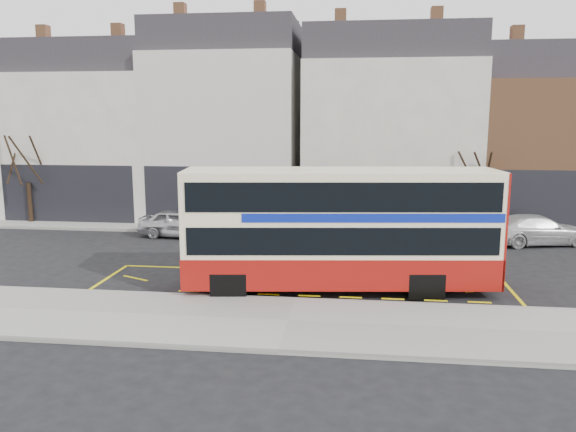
# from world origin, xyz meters

# --- Properties ---
(ground) EXTENTS (120.00, 120.00, 0.00)m
(ground) POSITION_xyz_m (0.00, 0.00, 0.00)
(ground) COLOR black
(ground) RESTS_ON ground
(pavement) EXTENTS (40.00, 4.00, 0.15)m
(pavement) POSITION_xyz_m (0.00, -2.30, 0.07)
(pavement) COLOR gray
(pavement) RESTS_ON ground
(kerb) EXTENTS (40.00, 0.15, 0.15)m
(kerb) POSITION_xyz_m (0.00, -0.38, 0.07)
(kerb) COLOR gray
(kerb) RESTS_ON ground
(far_pavement) EXTENTS (50.00, 3.00, 0.15)m
(far_pavement) POSITION_xyz_m (0.00, 11.00, 0.07)
(far_pavement) COLOR gray
(far_pavement) RESTS_ON ground
(road_markings) EXTENTS (14.00, 3.40, 0.01)m
(road_markings) POSITION_xyz_m (0.00, 1.60, 0.01)
(road_markings) COLOR yellow
(road_markings) RESTS_ON ground
(terrace_far_left) EXTENTS (8.00, 8.01, 10.80)m
(terrace_far_left) POSITION_xyz_m (-13.50, 14.99, 4.82)
(terrace_far_left) COLOR silver
(terrace_far_left) RESTS_ON ground
(terrace_left) EXTENTS (8.00, 8.01, 11.80)m
(terrace_left) POSITION_xyz_m (-5.50, 14.99, 5.32)
(terrace_left) COLOR beige
(terrace_left) RESTS_ON ground
(terrace_green_shop) EXTENTS (9.00, 8.01, 11.30)m
(terrace_green_shop) POSITION_xyz_m (3.50, 14.99, 5.07)
(terrace_green_shop) COLOR silver
(terrace_green_shop) RESTS_ON ground
(terrace_right) EXTENTS (9.00, 8.01, 10.30)m
(terrace_right) POSITION_xyz_m (12.50, 14.99, 4.57)
(terrace_right) COLOR #9B643E
(terrace_right) RESTS_ON ground
(double_decker_bus) EXTENTS (10.32, 3.50, 4.04)m
(double_decker_bus) POSITION_xyz_m (1.33, 1.08, 2.12)
(double_decker_bus) COLOR #FFEDC2
(double_decker_bus) RESTS_ON ground
(bus_stop_post) EXTENTS (0.73, 0.12, 2.94)m
(bus_stop_post) POSITION_xyz_m (-2.03, -0.39, 1.92)
(bus_stop_post) COLOR black
(bus_stop_post) RESTS_ON pavement
(car_silver) EXTENTS (4.06, 1.93, 1.34)m
(car_silver) POSITION_xyz_m (-6.57, 8.62, 0.67)
(car_silver) COLOR #B5B4BA
(car_silver) RESTS_ON ground
(car_grey) EXTENTS (4.16, 2.14, 1.31)m
(car_grey) POSITION_xyz_m (-0.68, 8.71, 0.65)
(car_grey) COLOR #3A3B41
(car_grey) RESTS_ON ground
(car_white) EXTENTS (4.93, 2.86, 1.34)m
(car_white) POSITION_xyz_m (10.00, 9.05, 0.67)
(car_white) COLOR silver
(car_white) RESTS_ON ground
(street_tree_left) EXTENTS (2.82, 2.82, 6.09)m
(street_tree_left) POSITION_xyz_m (-15.59, 10.86, 4.16)
(street_tree_left) COLOR black
(street_tree_left) RESTS_ON ground
(street_tree_right) EXTENTS (2.42, 2.42, 5.23)m
(street_tree_right) POSITION_xyz_m (7.48, 11.05, 3.57)
(street_tree_right) COLOR black
(street_tree_right) RESTS_ON ground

